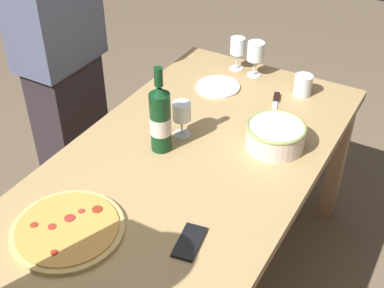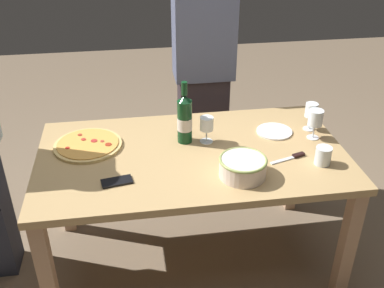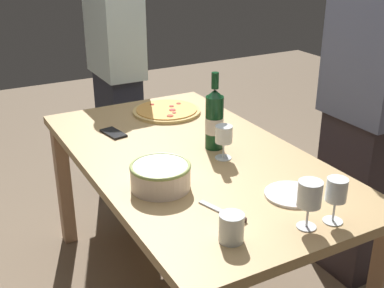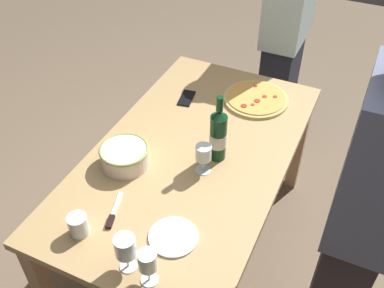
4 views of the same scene
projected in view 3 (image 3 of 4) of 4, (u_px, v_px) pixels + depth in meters
name	position (u px, v px, depth m)	size (l,w,h in m)	color
dining_table	(192.00, 174.00, 2.19)	(1.60, 0.90, 0.75)	tan
pizza	(167.00, 111.00, 2.65)	(0.36, 0.36, 0.02)	#D9B66D
serving_bowl	(161.00, 175.00, 1.86)	(0.23, 0.23, 0.10)	silver
wine_bottle	(214.00, 119.00, 2.17)	(0.08, 0.08, 0.35)	#0F3A1B
wine_glass_near_pizza	(309.00, 196.00, 1.59)	(0.08, 0.08, 0.17)	white
wine_glass_by_bottle	(224.00, 136.00, 2.09)	(0.07, 0.07, 0.15)	white
wine_glass_far_left	(336.00, 191.00, 1.62)	(0.07, 0.07, 0.16)	white
cup_amber	(231.00, 228.00, 1.54)	(0.08, 0.08, 0.09)	white
side_plate	(292.00, 194.00, 1.82)	(0.20, 0.20, 0.01)	white
cell_phone	(113.00, 133.00, 2.38)	(0.07, 0.14, 0.01)	black
pizza_knife	(228.00, 214.00, 1.70)	(0.20, 0.08, 0.02)	silver
person_host	(364.00, 110.00, 2.30)	(0.39, 0.24, 1.72)	#31272C
person_guest_left	(116.00, 72.00, 3.15)	(0.44, 0.24, 1.63)	#222532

